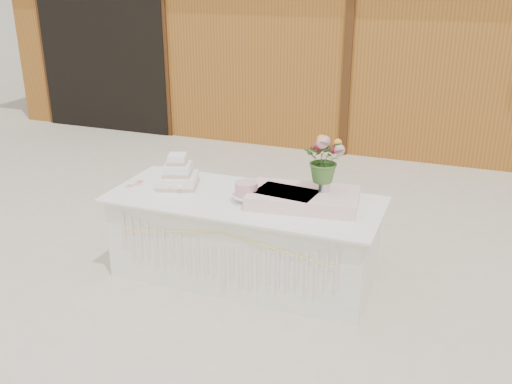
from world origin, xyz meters
TOP-DOWN VIEW (x-y plane):
  - ground at (0.00, 0.00)m, footprint 80.00×80.00m
  - barn at (-0.01, 5.99)m, footprint 12.60×4.60m
  - cake_table at (0.00, -0.00)m, footprint 2.40×1.00m
  - wedding_cake at (-0.67, 0.06)m, footprint 0.43×0.43m
  - pink_cake_stand at (0.05, -0.07)m, footprint 0.25×0.25m
  - satin_runner at (0.52, 0.05)m, footprint 0.98×0.65m
  - flower_vase at (0.68, 0.13)m, footprint 0.10×0.10m
  - bouquet at (0.68, 0.13)m, footprint 0.37×0.33m
  - loose_flowers at (-1.06, 0.04)m, footprint 0.23×0.39m

SIDE VIEW (x-z plane):
  - ground at x=0.00m, z-range 0.00..0.00m
  - cake_table at x=0.00m, z-range 0.00..0.77m
  - loose_flowers at x=-1.06m, z-range 0.77..0.79m
  - satin_runner at x=0.52m, z-range 0.77..0.89m
  - pink_cake_stand at x=0.05m, z-range 0.78..0.96m
  - wedding_cake at x=-0.67m, z-range 0.72..1.03m
  - flower_vase at x=0.68m, z-range 0.89..1.02m
  - bouquet at x=0.68m, z-range 1.02..1.41m
  - barn at x=-0.01m, z-range 0.03..3.33m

